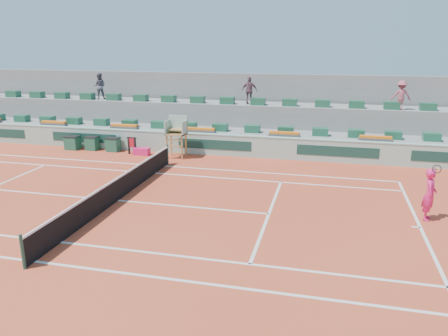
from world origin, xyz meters
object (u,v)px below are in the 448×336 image
(player_bag, at_px, (142,151))
(drink_cooler_a, at_px, (113,144))
(umpire_chair, at_px, (177,131))
(tennis_player, at_px, (430,195))

(player_bag, distance_m, drink_cooler_a, 2.13)
(umpire_chair, bearing_deg, player_bag, -179.07)
(player_bag, height_order, drink_cooler_a, drink_cooler_a)
(drink_cooler_a, relative_size, tennis_player, 0.37)
(player_bag, relative_size, umpire_chair, 0.40)
(player_bag, height_order, umpire_chair, umpire_chair)
(drink_cooler_a, bearing_deg, umpire_chair, -5.72)
(drink_cooler_a, xyz_separation_m, tennis_player, (16.53, -7.06, 0.57))
(umpire_chair, height_order, drink_cooler_a, umpire_chair)
(umpire_chair, bearing_deg, drink_cooler_a, 174.28)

